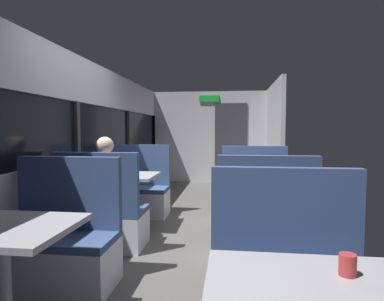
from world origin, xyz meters
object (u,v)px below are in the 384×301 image
object	(u,v)px
dining_table_mid_window	(123,182)
bench_front_aisle_facing_entry	(288,298)
bench_mid_window_facing_end	(102,219)
dining_table_rear_aisle	(259,187)
coffee_cup_secondary	(348,265)
bench_mid_window_facing_entry	(138,194)
coffee_cup_primary	(250,177)
bench_near_window_facing_entry	(61,248)
bench_rear_aisle_facing_entry	(255,200)
seated_passenger	(105,199)
bench_rear_aisle_facing_end	(265,231)
dining_table_near_window	(1,241)

from	to	relation	value
dining_table_mid_window	bench_front_aisle_facing_entry	bearing A→B (deg)	-50.73
bench_mid_window_facing_end	dining_table_rear_aisle	world-z (taller)	bench_mid_window_facing_end
dining_table_mid_window	coffee_cup_secondary	bearing A→B (deg)	-55.10
bench_mid_window_facing_entry	coffee_cup_secondary	bearing A→B (deg)	-60.91
bench_mid_window_facing_end	coffee_cup_secondary	size ratio (longest dim) A/B	12.22
dining_table_rear_aisle	coffee_cup_primary	xyz separation A→B (m)	(-0.12, -0.13, 0.15)
bench_front_aisle_facing_entry	bench_mid_window_facing_entry	bearing A→B (deg)	121.79
bench_front_aisle_facing_entry	coffee_cup_secondary	distance (m)	0.74
dining_table_rear_aisle	coffee_cup_primary	world-z (taller)	coffee_cup_primary
bench_near_window_facing_entry	dining_table_rear_aisle	distance (m)	2.29
bench_near_window_facing_entry	bench_rear_aisle_facing_entry	world-z (taller)	same
dining_table_rear_aisle	bench_front_aisle_facing_entry	bearing A→B (deg)	-90.00
dining_table_rear_aisle	bench_rear_aisle_facing_entry	distance (m)	0.77
bench_near_window_facing_entry	bench_rear_aisle_facing_entry	xyz separation A→B (m)	(1.79, 2.09, 0.00)
dining_table_rear_aisle	bench_rear_aisle_facing_entry	xyz separation A→B (m)	(0.00, 0.70, -0.31)
bench_rear_aisle_facing_entry	dining_table_rear_aisle	bearing A→B (deg)	-90.00
dining_table_mid_window	coffee_cup_secondary	size ratio (longest dim) A/B	10.00
coffee_cup_primary	coffee_cup_secondary	world-z (taller)	same
bench_front_aisle_facing_entry	seated_passenger	size ratio (longest dim) A/B	0.87
seated_passenger	coffee_cup_primary	size ratio (longest dim) A/B	14.00
dining_table_mid_window	coffee_cup_secondary	distance (m)	3.36
bench_mid_window_facing_end	bench_rear_aisle_facing_end	bearing A→B (deg)	-6.38
dining_table_near_window	seated_passenger	distance (m)	1.66
bench_mid_window_facing_end	bench_mid_window_facing_entry	size ratio (longest dim) A/B	1.00
dining_table_mid_window	bench_front_aisle_facing_entry	distance (m)	2.84
bench_mid_window_facing_entry	bench_front_aisle_facing_entry	xyz separation A→B (m)	(1.79, -2.89, 0.00)
bench_rear_aisle_facing_end	seated_passenger	bearing A→B (deg)	171.35
bench_near_window_facing_entry	dining_table_rear_aisle	world-z (taller)	bench_near_window_facing_entry
dining_table_near_window	bench_front_aisle_facing_entry	bearing A→B (deg)	3.18
dining_table_near_window	bench_near_window_facing_entry	distance (m)	0.77
bench_mid_window_facing_end	bench_mid_window_facing_entry	distance (m)	1.40
bench_mid_window_facing_entry	bench_front_aisle_facing_entry	bearing A→B (deg)	-58.21
bench_mid_window_facing_end	bench_rear_aisle_facing_end	distance (m)	1.80
bench_mid_window_facing_end	coffee_cup_secondary	bearing A→B (deg)	-46.91
dining_table_mid_window	bench_rear_aisle_facing_entry	xyz separation A→B (m)	(1.79, 0.50, -0.31)
bench_front_aisle_facing_entry	bench_rear_aisle_facing_end	size ratio (longest dim) A/B	1.00
bench_rear_aisle_facing_end	seated_passenger	xyz separation A→B (m)	(-1.79, 0.27, 0.21)
coffee_cup_primary	bench_near_window_facing_entry	bearing A→B (deg)	-142.91
bench_rear_aisle_facing_entry	coffee_cup_primary	bearing A→B (deg)	-98.47
bench_front_aisle_facing_entry	bench_rear_aisle_facing_end	bearing A→B (deg)	90.00
bench_near_window_facing_entry	coffee_cup_secondary	world-z (taller)	bench_near_window_facing_entry
coffee_cup_primary	dining_table_near_window	bearing A→B (deg)	-130.39
bench_near_window_facing_entry	bench_rear_aisle_facing_end	xyz separation A→B (m)	(1.79, 0.69, 0.00)
bench_mid_window_facing_end	bench_front_aisle_facing_entry	bearing A→B (deg)	-39.77
bench_mid_window_facing_entry	seated_passenger	xyz separation A→B (m)	(0.00, -1.33, 0.21)
dining_table_rear_aisle	bench_rear_aisle_facing_entry	size ratio (longest dim) A/B	0.82
dining_table_near_window	bench_mid_window_facing_entry	distance (m)	3.00
dining_table_mid_window	bench_mid_window_facing_entry	world-z (taller)	bench_mid_window_facing_entry
dining_table_rear_aisle	bench_near_window_facing_entry	bearing A→B (deg)	-142.19
seated_passenger	bench_rear_aisle_facing_end	bearing A→B (deg)	-8.65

